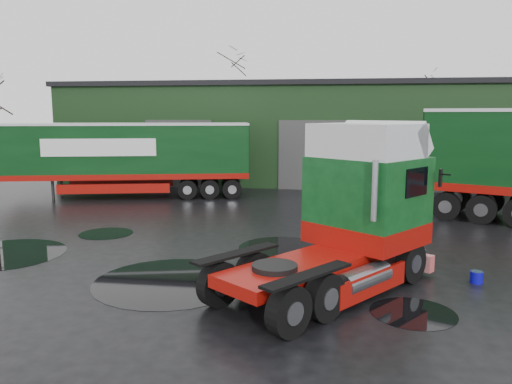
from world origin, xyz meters
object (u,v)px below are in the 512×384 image
tree_back_a (231,109)px  tree_back_b (413,121)px  warehouse (316,131)px  trailer_left (129,160)px  wash_bucket (476,277)px  hero_tractor (322,210)px

tree_back_a → tree_back_b: 16.03m
warehouse → tree_back_a: size_ratio=3.41×
trailer_left → wash_bucket: 18.52m
warehouse → tree_back_a: tree_back_a is taller
hero_tractor → trailer_left: (-10.29, 13.00, -0.13)m
tree_back_b → warehouse: bearing=-128.7°
tree_back_b → trailer_left: bearing=-131.2°
warehouse → trailer_left: (-9.50, -10.00, -1.19)m
hero_tractor → warehouse: bearing=129.9°
hero_tractor → tree_back_b: tree_back_b is taller
warehouse → trailer_left: warehouse is taller
hero_tractor → wash_bucket: hero_tractor is taller
trailer_left → hero_tractor: bearing=-155.2°
warehouse → tree_back_b: bearing=51.3°
wash_bucket → tree_back_b: (3.19, 31.62, 3.60)m
trailer_left → tree_back_a: 20.25m
warehouse → wash_bucket: warehouse is taller
warehouse → trailer_left: size_ratio=2.56×
wash_bucket → tree_back_b: bearing=84.2°
tree_back_a → tree_back_b: (16.00, 0.00, -1.00)m
hero_tractor → tree_back_a: 34.25m
warehouse → tree_back_a: bearing=128.7°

